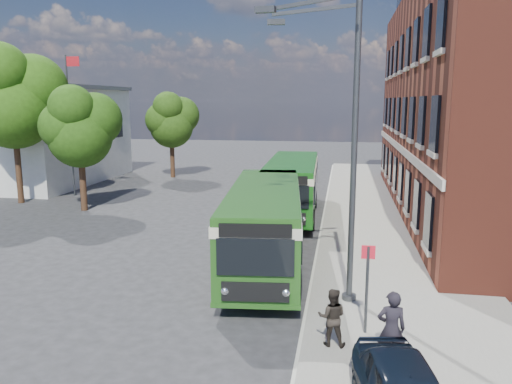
# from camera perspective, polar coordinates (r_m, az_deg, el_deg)

# --- Properties ---
(ground) EXTENTS (120.00, 120.00, 0.00)m
(ground) POSITION_cam_1_polar(r_m,az_deg,el_deg) (18.55, -5.99, -9.10)
(ground) COLOR #272729
(ground) RESTS_ON ground
(pavement) EXTENTS (6.00, 48.00, 0.15)m
(pavement) POSITION_cam_1_polar(r_m,az_deg,el_deg) (25.62, 14.42, -3.70)
(pavement) COLOR gray
(pavement) RESTS_ON ground
(kerb_line) EXTENTS (0.12, 48.00, 0.01)m
(kerb_line) POSITION_cam_1_polar(r_m,az_deg,el_deg) (25.57, 7.57, -3.65)
(kerb_line) COLOR beige
(kerb_line) RESTS_ON ground
(white_building) EXTENTS (9.40, 13.40, 7.30)m
(white_building) POSITION_cam_1_polar(r_m,az_deg,el_deg) (41.72, -23.49, 6.10)
(white_building) COLOR beige
(white_building) RESTS_ON ground
(flagpole) EXTENTS (0.95, 0.10, 9.00)m
(flagpole) POSITION_cam_1_polar(r_m,az_deg,el_deg) (34.49, -20.44, 7.71)
(flagpole) COLOR #383A3D
(flagpole) RESTS_ON ground
(street_lamp) EXTENTS (2.96, 2.38, 9.00)m
(street_lamp) POSITION_cam_1_polar(r_m,az_deg,el_deg) (14.86, 9.76, 4.91)
(street_lamp) COLOR #383A3D
(street_lamp) RESTS_ON ground
(bus_stop_sign) EXTENTS (0.35, 0.08, 2.52)m
(bus_stop_sign) POSITION_cam_1_polar(r_m,az_deg,el_deg) (13.45, 12.57, -10.16)
(bus_stop_sign) COLOR #383A3D
(bus_stop_sign) RESTS_ON ground
(bus_front) EXTENTS (3.58, 10.20, 3.02)m
(bus_front) POSITION_cam_1_polar(r_m,az_deg,el_deg) (18.54, 0.99, -3.15)
(bus_front) COLOR #214F17
(bus_front) RESTS_ON ground
(bus_rear) EXTENTS (2.92, 9.92, 3.02)m
(bus_rear) POSITION_cam_1_polar(r_m,az_deg,el_deg) (27.06, 4.15, 1.14)
(bus_rear) COLOR #144F13
(bus_rear) RESTS_ON ground
(pedestrian_a) EXTENTS (0.70, 0.50, 1.81)m
(pedestrian_a) POSITION_cam_1_polar(r_m,az_deg,el_deg) (12.17, 15.21, -14.86)
(pedestrian_a) COLOR black
(pedestrian_a) RESTS_ON pavement
(pedestrian_b) EXTENTS (0.72, 0.56, 1.47)m
(pedestrian_b) POSITION_cam_1_polar(r_m,az_deg,el_deg) (12.89, 8.68, -13.95)
(pedestrian_b) COLOR black
(pedestrian_b) RESTS_ON pavement
(tree_left) EXTENTS (4.17, 3.97, 7.04)m
(tree_left) POSITION_cam_1_polar(r_m,az_deg,el_deg) (29.51, -19.50, 7.10)
(tree_left) COLOR #331E12
(tree_left) RESTS_ON ground
(tree_mid) EXTENTS (5.61, 5.34, 9.48)m
(tree_mid) POSITION_cam_1_polar(r_m,az_deg,el_deg) (33.17, -26.05, 9.82)
(tree_mid) COLOR #331E12
(tree_mid) RESTS_ON ground
(tree_right) EXTENTS (4.08, 3.88, 6.88)m
(tree_right) POSITION_cam_1_polar(r_m,az_deg,el_deg) (40.89, -9.62, 8.15)
(tree_right) COLOR #331E12
(tree_right) RESTS_ON ground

